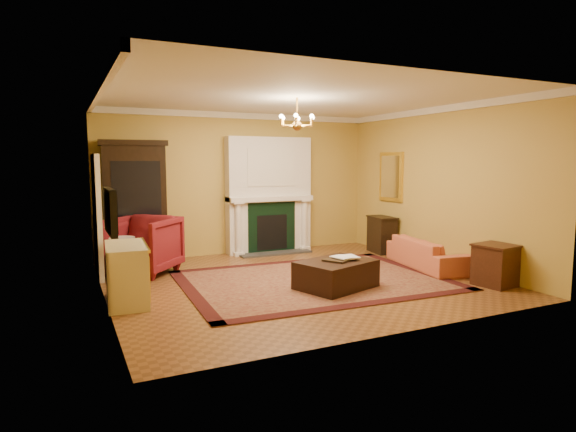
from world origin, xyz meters
TOP-DOWN VIEW (x-y plane):
  - floor at (0.00, 0.00)m, footprint 6.00×5.50m
  - ceiling at (0.00, 0.00)m, footprint 6.00×5.50m
  - wall_back at (0.00, 2.76)m, footprint 6.00×0.02m
  - wall_front at (0.00, -2.76)m, footprint 6.00×0.02m
  - wall_left at (-3.01, 0.00)m, footprint 0.02×5.50m
  - wall_right at (3.01, 0.00)m, footprint 0.02×5.50m
  - fireplace at (0.60, 2.57)m, footprint 1.90×0.70m
  - crown_molding at (0.00, 0.96)m, footprint 6.00×5.50m
  - doorway at (-2.95, 1.70)m, footprint 0.08×1.05m
  - tv_panel at (-2.95, -0.60)m, footprint 0.09×0.95m
  - gilt_mirror at (2.97, 1.40)m, footprint 0.06×0.76m
  - chandelier at (-0.00, 0.00)m, footprint 0.63×0.55m
  - oriental_rug at (0.24, -0.16)m, footprint 4.39×3.37m
  - china_cabinet at (-2.23, 2.49)m, footprint 1.17×0.61m
  - wingback_armchair at (-2.26, 1.59)m, footprint 1.49×1.48m
  - pedestal_table at (-2.63, 1.14)m, footprint 0.41×0.41m
  - commode at (-2.73, -0.13)m, footprint 0.60×1.14m
  - coral_sofa at (2.63, -0.20)m, footprint 0.86×1.95m
  - end_table at (2.72, -1.67)m, footprint 0.62×0.62m
  - console_table at (2.78, 1.43)m, footprint 0.49×0.73m
  - leather_ottoman at (0.31, -0.75)m, footprint 1.35×1.15m
  - ottoman_tray at (0.38, -0.73)m, footprint 0.59×0.55m
  - book_a at (0.29, -0.79)m, footprint 0.23×0.09m
  - book_b at (0.44, -0.74)m, footprint 0.23×0.05m
  - topiary_left at (0.03, 2.53)m, footprint 0.18×0.18m
  - topiary_right at (1.22, 2.53)m, footprint 0.16×0.16m

SIDE VIEW (x-z plane):
  - floor at x=0.00m, z-range -0.02..0.00m
  - oriental_rug at x=0.24m, z-range 0.00..0.02m
  - leather_ottoman at x=0.31m, z-range 0.02..0.44m
  - end_table at x=2.72m, z-range 0.00..0.63m
  - coral_sofa at x=2.63m, z-range 0.00..0.74m
  - console_table at x=2.78m, z-range 0.00..0.76m
  - commode at x=-2.73m, z-range 0.00..0.83m
  - pedestal_table at x=-2.63m, z-range 0.06..0.80m
  - ottoman_tray at x=0.38m, z-range 0.44..0.47m
  - wingback_armchair at x=-2.26m, z-range 0.00..1.12m
  - book_a at x=0.29m, z-range 0.47..0.78m
  - book_b at x=0.44m, z-range 0.47..0.79m
  - doorway at x=-2.95m, z-range 0.00..2.10m
  - china_cabinet at x=-2.23m, z-range 0.00..2.27m
  - fireplace at x=0.60m, z-range -0.06..2.44m
  - tv_panel at x=-2.95m, z-range 1.06..1.64m
  - topiary_right at x=1.22m, z-range 1.25..1.67m
  - topiary_left at x=0.03m, z-range 1.25..1.73m
  - wall_back at x=0.00m, z-range 0.00..3.00m
  - wall_front at x=0.00m, z-range 0.00..3.00m
  - wall_left at x=-3.01m, z-range 0.00..3.00m
  - wall_right at x=3.01m, z-range 0.00..3.00m
  - gilt_mirror at x=2.97m, z-range 1.12..2.17m
  - chandelier at x=0.00m, z-range 2.34..2.87m
  - crown_molding at x=0.00m, z-range 2.88..3.00m
  - ceiling at x=0.00m, z-range 3.00..3.02m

